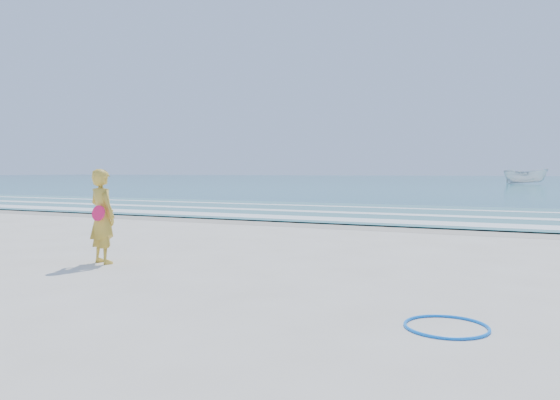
% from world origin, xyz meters
% --- Properties ---
extents(ground, '(400.00, 400.00, 0.00)m').
position_xyz_m(ground, '(0.00, 0.00, 0.00)').
color(ground, silver).
rests_on(ground, ground).
extents(wet_sand, '(400.00, 2.40, 0.00)m').
position_xyz_m(wet_sand, '(0.00, 9.00, 0.00)').
color(wet_sand, '#B2A893').
rests_on(wet_sand, ground).
extents(ocean, '(400.00, 190.00, 0.04)m').
position_xyz_m(ocean, '(0.00, 105.00, 0.02)').
color(ocean, '#19727F').
rests_on(ocean, ground).
extents(shallow, '(400.00, 10.00, 0.01)m').
position_xyz_m(shallow, '(0.00, 14.00, 0.04)').
color(shallow, '#59B7AD').
rests_on(shallow, ocean).
extents(foam_near, '(400.00, 1.40, 0.01)m').
position_xyz_m(foam_near, '(0.00, 10.30, 0.05)').
color(foam_near, white).
rests_on(foam_near, shallow).
extents(foam_mid, '(400.00, 0.90, 0.01)m').
position_xyz_m(foam_mid, '(0.00, 13.20, 0.05)').
color(foam_mid, white).
rests_on(foam_mid, shallow).
extents(foam_far, '(400.00, 0.60, 0.01)m').
position_xyz_m(foam_far, '(0.00, 16.50, 0.05)').
color(foam_far, white).
rests_on(foam_far, shallow).
extents(hoop, '(0.90, 0.90, 0.03)m').
position_xyz_m(hoop, '(4.33, -0.79, 0.02)').
color(hoop, '#0E7EFF').
rests_on(hoop, ground).
extents(boat, '(5.22, 2.09, 2.00)m').
position_xyz_m(boat, '(3.91, 69.21, 1.04)').
color(boat, white).
rests_on(boat, ocean).
extents(woman, '(0.69, 0.55, 1.65)m').
position_xyz_m(woman, '(-1.71, 0.74, 0.83)').
color(woman, gold).
rests_on(woman, ground).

